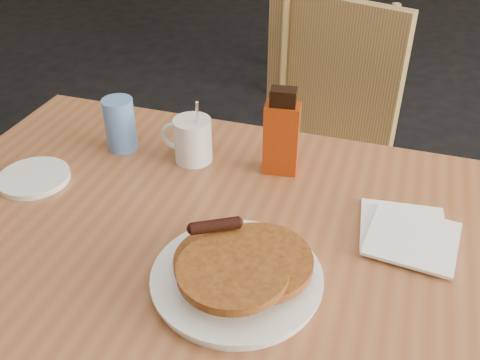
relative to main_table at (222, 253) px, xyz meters
name	(u,v)px	position (x,y,z in m)	size (l,w,h in m)	color
main_table	(222,253)	(0.00, 0.00, 0.00)	(1.28, 0.91, 0.75)	#925833
chair_main_far	(319,136)	(0.01, 0.72, -0.14)	(0.52, 0.52, 0.94)	tan
pancake_plate	(238,272)	(0.07, -0.10, 0.07)	(0.27, 0.27, 0.08)	white
coffee_mug	(192,139)	(-0.15, 0.21, 0.09)	(0.11, 0.08, 0.15)	white
syrup_bottle	(281,135)	(0.03, 0.23, 0.13)	(0.08, 0.06, 0.18)	maroon
napkin_stack	(408,234)	(0.30, 0.11, 0.05)	(0.18, 0.19, 0.01)	white
blue_tumbler	(120,124)	(-0.32, 0.20, 0.10)	(0.07, 0.07, 0.12)	#547FC6
side_saucer	(34,178)	(-0.42, 0.02, 0.05)	(0.14, 0.14, 0.01)	white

